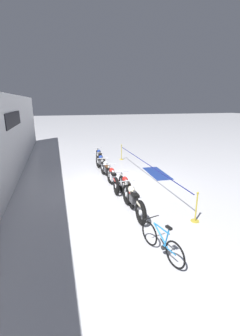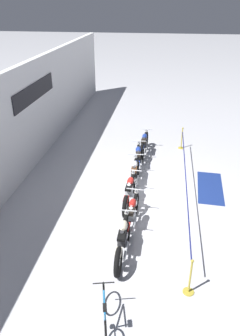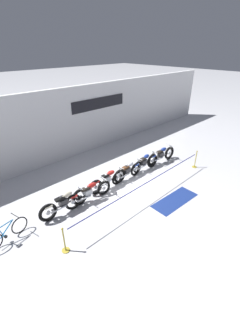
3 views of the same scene
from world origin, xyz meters
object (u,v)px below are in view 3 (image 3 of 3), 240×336
floor_banner (175,200)px  motorcycle_silver_3 (128,171)px  motorcycle_red_1 (89,193)px  bicycle (7,233)px  motorcycle_cream_0 (65,203)px  motorcycle_blue_5 (161,156)px  stanchion_mid_left (195,162)px  motorcycle_blue_4 (144,163)px  motorcycle_red_2 (108,180)px  stanchion_far_left (126,198)px

floor_banner → motorcycle_silver_3: bearing=95.9°
motorcycle_red_1 → bicycle: bearing=177.2°
motorcycle_cream_0 → bicycle: motorcycle_cream_0 is taller
motorcycle_red_1 → motorcycle_blue_5: motorcycle_blue_5 is taller
motorcycle_silver_3 → stanchion_mid_left: stanchion_mid_left is taller
motorcycle_cream_0 → motorcycle_blue_5: motorcycle_blue_5 is taller
motorcycle_cream_0 → motorcycle_red_1: motorcycle_cream_0 is taller
motorcycle_cream_0 → motorcycle_blue_4: 5.22m
motorcycle_blue_5 → bicycle: 8.97m
motorcycle_cream_0 → stanchion_mid_left: stanchion_mid_left is taller
motorcycle_cream_0 → motorcycle_blue_5: 6.60m
bicycle → motorcycle_red_2: bearing=0.6°
bicycle → motorcycle_blue_5: bearing=-0.8°
motorcycle_silver_3 → motorcycle_blue_5: 2.70m
floor_banner → motorcycle_blue_4: bearing=70.9°
motorcycle_red_1 → motorcycle_cream_0: bearing=174.5°
bicycle → stanchion_far_left: (4.24, -1.84, 0.35)m
motorcycle_red_1 → motorcycle_blue_5: bearing=0.5°
motorcycle_cream_0 → floor_banner: size_ratio=0.97×
motorcycle_silver_3 → floor_banner: size_ratio=0.96×
stanchion_far_left → floor_banner: size_ratio=3.60×
motorcycle_blue_5 → bicycle: motorcycle_blue_5 is taller
motorcycle_red_1 → stanchion_far_left: (0.68, -1.67, 0.25)m
motorcycle_red_2 → floor_banner: size_ratio=0.95×
motorcycle_cream_0 → motorcycle_silver_3: bearing=1.3°
motorcycle_cream_0 → motorcycle_red_2: (2.53, 0.11, -0.01)m
motorcycle_blue_4 → bicycle: size_ratio=1.42×
motorcycle_blue_5 → stanchion_mid_left: stanchion_mid_left is taller
motorcycle_silver_3 → motorcycle_cream_0: bearing=-178.7°
motorcycle_red_1 → motorcycle_silver_3: 2.72m
motorcycle_red_1 → stanchion_far_left: stanchion_far_left is taller
motorcycle_silver_3 → motorcycle_blue_5: bearing=-3.3°
motorcycle_cream_0 → stanchion_mid_left: 7.78m
motorcycle_blue_4 → bicycle: 7.59m
motorcycle_silver_3 → floor_banner: 2.93m
motorcycle_red_1 → motorcycle_red_2: (1.34, 0.22, -0.00)m
bicycle → stanchion_mid_left: size_ratio=1.57×
motorcycle_silver_3 → motorcycle_red_2: bearing=179.1°
motorcycle_blue_5 → stanchion_far_left: bearing=-160.1°
motorcycle_silver_3 → motorcycle_blue_4: size_ratio=0.98×
motorcycle_red_1 → motorcycle_blue_5: (5.41, 0.04, 0.01)m
motorcycle_silver_3 → motorcycle_blue_4: bearing=-0.9°
stanchion_mid_left → floor_banner: stanchion_mid_left is taller
motorcycle_red_1 → stanchion_mid_left: 6.60m
motorcycle_blue_5 → floor_banner: (-2.56, -2.74, -0.48)m
stanchion_mid_left → stanchion_far_left: bearing=180.0°
motorcycle_blue_5 → motorcycle_silver_3: bearing=176.7°
motorcycle_blue_4 → floor_banner: 3.14m
motorcycle_blue_5 → stanchion_far_left: size_ratio=0.28×
motorcycle_silver_3 → stanchion_mid_left: 4.12m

